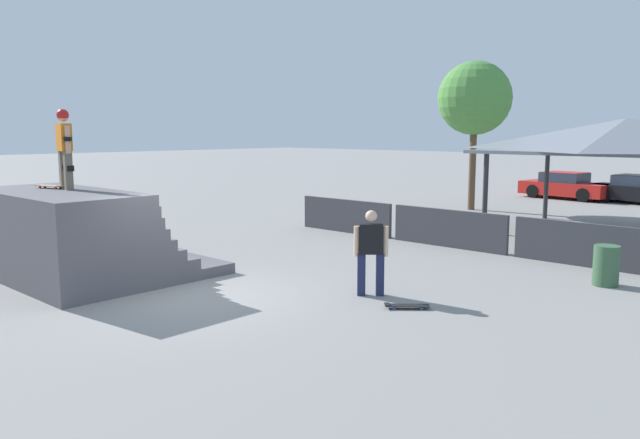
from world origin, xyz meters
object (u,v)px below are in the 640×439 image
object	(u,v)px
skateboard_on_deck	(51,186)
trash_bin	(606,266)
skater_on_deck	(64,144)
tree_far_back	(475,99)
parked_car_red	(566,186)
bystander_walking	(371,248)
skateboard_on_ground	(405,306)

from	to	relation	value
skateboard_on_deck	trash_bin	bearing A→B (deg)	20.27
skater_on_deck	tree_far_back	distance (m)	16.85
parked_car_red	bystander_walking	bearing A→B (deg)	-71.72
skater_on_deck	parked_car_red	world-z (taller)	skater_on_deck
skateboard_on_ground	skateboard_on_deck	bearing A→B (deg)	-18.74
trash_bin	bystander_walking	bearing A→B (deg)	-128.01
skater_on_deck	tree_far_back	world-z (taller)	tree_far_back
bystander_walking	skateboard_on_deck	bearing A→B (deg)	-13.47
bystander_walking	tree_far_back	size ratio (longest dim) A/B	0.28
skater_on_deck	skateboard_on_ground	distance (m)	8.13
parked_car_red	skateboard_on_deck	bearing A→B (deg)	-88.71
bystander_walking	trash_bin	bearing A→B (deg)	-169.27
skateboard_on_deck	bystander_walking	bearing A→B (deg)	10.36
skateboard_on_deck	trash_bin	size ratio (longest dim) A/B	0.96
skateboard_on_deck	parked_car_red	xyz separation A→B (m)	(2.18, 23.74, -1.40)
skater_on_deck	trash_bin	xyz separation A→B (m)	(9.07, 7.21, -2.52)
tree_far_back	parked_car_red	bearing A→B (deg)	80.09
bystander_walking	parked_car_red	size ratio (longest dim) A/B	0.39
skateboard_on_deck	parked_car_red	world-z (taller)	skateboard_on_deck
skater_on_deck	skateboard_on_ground	xyz separation A→B (m)	(7.01, 2.93, -2.88)
skateboard_on_ground	tree_far_back	bearing A→B (deg)	-106.04
tree_far_back	skateboard_on_deck	bearing A→B (deg)	-93.33
skater_on_deck	skateboard_on_deck	world-z (taller)	skater_on_deck
skateboard_on_ground	trash_bin	world-z (taller)	trash_bin
bystander_walking	trash_bin	xyz separation A→B (m)	(3.11, 3.98, -0.51)
skater_on_deck	tree_far_back	size ratio (longest dim) A/B	0.29
bystander_walking	skateboard_on_ground	distance (m)	1.41
skater_on_deck	bystander_walking	bearing A→B (deg)	38.33
skateboard_on_deck	bystander_walking	xyz separation A→B (m)	(6.41, 3.38, -1.06)
skateboard_on_deck	skater_on_deck	bearing A→B (deg)	0.57
trash_bin	tree_far_back	bearing A→B (deg)	131.78
trash_bin	parked_car_red	world-z (taller)	parked_car_red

